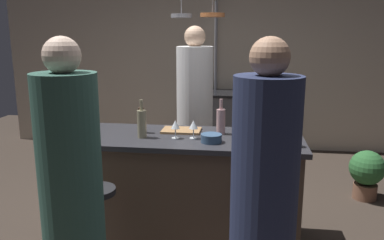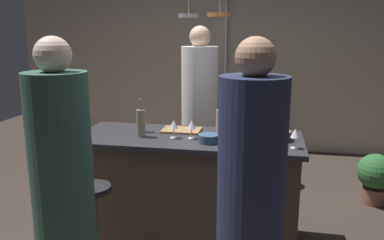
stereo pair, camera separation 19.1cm
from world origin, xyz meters
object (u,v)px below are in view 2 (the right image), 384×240
(cutting_board, at_px, (181,130))
(stove_range, at_px, (223,123))
(wine_glass_near_right_guest, at_px, (295,134))
(wine_bottle_rose, at_px, (220,121))
(wine_bottle_amber, at_px, (272,120))
(pepper_mill, at_px, (142,119))
(wine_glass_near_left_guest, at_px, (174,125))
(wine_bottle_white, at_px, (141,122))
(guest_left, at_px, (63,194))
(wine_bottle_dark, at_px, (254,125))
(wine_glass_by_chef, at_px, (192,126))
(bar_stool_left, at_px, (94,227))
(mixing_bowl_blue, at_px, (209,138))
(guest_right, at_px, (250,210))
(potted_plant, at_px, (375,175))
(mixing_bowl_wooden, at_px, (277,135))
(chef, at_px, (200,119))

(cutting_board, bearing_deg, stove_range, 87.78)
(wine_glass_near_right_guest, bearing_deg, wine_bottle_rose, 152.96)
(stove_range, xyz_separation_m, wine_bottle_rose, (0.24, -2.34, 0.56))
(cutting_board, distance_m, wine_bottle_amber, 0.75)
(pepper_mill, xyz_separation_m, wine_glass_near_right_guest, (1.22, -0.25, 0.00))
(wine_glass_near_left_guest, relative_size, wine_glass_near_right_guest, 1.00)
(wine_bottle_white, xyz_separation_m, wine_glass_near_left_guest, (0.27, 0.00, -0.01))
(guest_left, height_order, wine_bottle_white, guest_left)
(wine_bottle_amber, bearing_deg, stove_range, 105.99)
(wine_bottle_amber, relative_size, wine_bottle_dark, 0.94)
(wine_glass_by_chef, bearing_deg, bar_stool_left, -136.78)
(wine_bottle_amber, relative_size, mixing_bowl_blue, 1.96)
(guest_right, xyz_separation_m, wine_glass_near_left_guest, (-0.64, 0.92, 0.22))
(wine_glass_near_left_guest, bearing_deg, wine_bottle_rose, 29.12)
(guest_left, xyz_separation_m, wine_bottle_white, (0.18, 0.92, 0.23))
(cutting_board, height_order, wine_bottle_white, wine_bottle_white)
(pepper_mill, height_order, wine_bottle_white, wine_bottle_white)
(potted_plant, height_order, mixing_bowl_wooden, mixing_bowl_wooden)
(bar_stool_left, distance_m, wine_glass_near_right_guest, 1.57)
(stove_range, bearing_deg, wine_glass_near_right_guest, -72.80)
(bar_stool_left, bearing_deg, wine_glass_near_right_guest, 17.81)
(potted_plant, xyz_separation_m, wine_glass_near_left_guest, (-1.81, -1.14, 0.71))
(potted_plant, bearing_deg, guest_left, -137.49)
(mixing_bowl_blue, bearing_deg, cutting_board, 133.20)
(mixing_bowl_wooden, bearing_deg, wine_bottle_white, -174.01)
(wine_bottle_rose, xyz_separation_m, mixing_bowl_wooden, (0.45, -0.08, -0.07))
(cutting_board, height_order, mixing_bowl_blue, mixing_bowl_blue)
(stove_range, relative_size, wine_glass_near_right_guest, 6.10)
(cutting_board, relative_size, wine_glass_near_left_guest, 2.19)
(wine_bottle_dark, xyz_separation_m, mixing_bowl_wooden, (0.18, 0.09, -0.09))
(wine_glass_near_right_guest, height_order, mixing_bowl_wooden, wine_glass_near_right_guest)
(bar_stool_left, height_order, wine_glass_near_left_guest, wine_glass_near_left_guest)
(cutting_board, bearing_deg, chef, 89.58)
(wine_glass_near_left_guest, bearing_deg, wine_bottle_dark, 1.33)
(wine_bottle_white, bearing_deg, wine_glass_near_right_guest, -4.69)
(mixing_bowl_blue, bearing_deg, wine_bottle_white, 173.39)
(stove_range, distance_m, wine_glass_by_chef, 2.58)
(pepper_mill, distance_m, wine_glass_near_left_guest, 0.34)
(potted_plant, relative_size, wine_bottle_amber, 1.67)
(potted_plant, xyz_separation_m, mixing_bowl_blue, (-1.52, -1.21, 0.63))
(wine_bottle_white, xyz_separation_m, mixing_bowl_wooden, (1.06, 0.11, -0.08))
(wine_bottle_white, bearing_deg, mixing_bowl_wooden, 5.99)
(stove_range, bearing_deg, chef, -93.24)
(guest_left, height_order, wine_bottle_rose, guest_left)
(wine_glass_by_chef, relative_size, mixing_bowl_wooden, 0.71)
(stove_range, relative_size, wine_bottle_dark, 2.70)
(guest_right, bearing_deg, wine_glass_by_chef, 118.28)
(bar_stool_left, bearing_deg, wine_glass_by_chef, 43.22)
(potted_plant, xyz_separation_m, wine_glass_near_right_guest, (-0.90, -1.24, 0.71))
(wine_glass_near_right_guest, bearing_deg, wine_glass_near_left_guest, 173.67)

